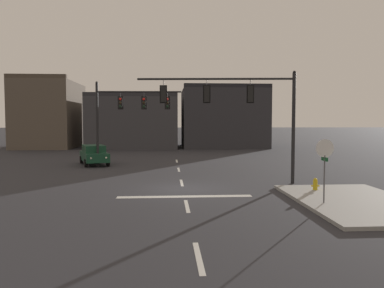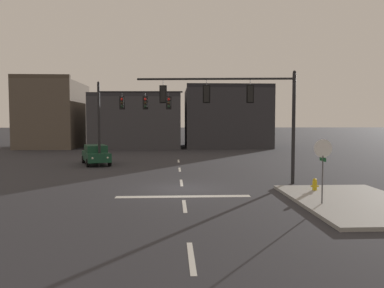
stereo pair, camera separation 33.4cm
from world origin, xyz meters
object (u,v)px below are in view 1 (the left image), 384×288
Objects in this scene: car_lot_nearside at (94,154)px; fire_hydrant at (315,186)px; stop_sign at (325,156)px; signal_mast_far_side at (125,110)px; signal_mast_near_side at (241,104)px.

car_lot_nearside is 18.76m from fire_hydrant.
car_lot_nearside is at bearing 128.05° from stop_sign.
signal_mast_far_side is at bearing -29.85° from car_lot_nearside.
fire_hydrant is at bearing -44.32° from car_lot_nearside.
signal_mast_near_side is at bearing -44.44° from car_lot_nearside.
fire_hydrant is (0.83, 2.98, -1.82)m from stop_sign.
fire_hydrant is (10.71, -11.55, -4.14)m from signal_mast_far_side.
signal_mast_far_side is at bearing 131.57° from signal_mast_near_side.
signal_mast_far_side is (-7.51, 8.47, -0.10)m from signal_mast_near_side.
signal_mast_far_side reaches higher than signal_mast_near_side.
stop_sign reaches higher than car_lot_nearside.
signal_mast_far_side is 4.77m from car_lot_nearside.
signal_mast_near_side reaches higher than stop_sign.
signal_mast_near_side is 6.94m from stop_sign.
signal_mast_near_side is 14.78m from car_lot_nearside.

